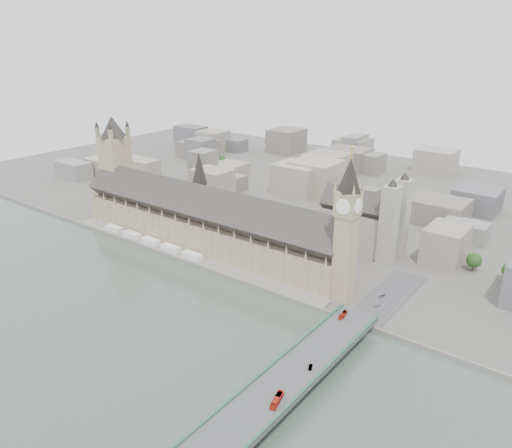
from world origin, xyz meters
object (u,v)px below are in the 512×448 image
Objects in this scene: palace_of_westminster at (205,222)px; red_bus_north at (343,315)px; victoria_tower at (116,163)px; car_approach at (382,296)px; car_silver at (310,367)px; red_bus_south at (277,400)px; westminster_bridge at (296,378)px; elizabeth_tower at (347,221)px; westminster_abbey at (364,222)px.

palace_of_westminster is 163.89m from red_bus_north.
victoria_tower is at bearing 177.04° from palace_of_westminster.
red_bus_north is 1.71× the size of car_approach.
palace_of_westminster is at bearing 125.13° from car_silver.
westminster_bridge is at bearing 89.32° from red_bus_south.
elizabeth_tower is 1.07× the size of victoria_tower.
car_silver is (-1.05, 31.68, -0.88)m from red_bus_south.
car_silver is (5.38, 5.47, 5.91)m from westminster_bridge.
westminster_abbey is at bearing 90.94° from red_bus_south.
victoria_tower is 287.06m from red_bus_north.
elizabeth_tower reaches higher than westminster_abbey.
red_bus_north is at bearing -69.36° from westminster_abbey.
car_silver is at bearing -31.29° from palace_of_westminster.
red_bus_south is at bearing -38.38° from palace_of_westminster.
westminster_abbey is (232.92, 69.00, -30.12)m from victoria_tower.
car_silver is at bearing -86.15° from red_bus_north.
westminster_bridge is at bearing -21.78° from victoria_tower.
elizabeth_tower is 0.33× the size of westminster_bridge.
victoria_tower is 20.92× the size of car_silver.
elizabeth_tower is at bearing 104.11° from westminster_bridge.
car_approach is (-1.63, 92.61, 0.02)m from car_silver.
elizabeth_tower is 11.32× the size of red_bus_north.
car_approach reaches higher than westminster_bridge.
red_bus_north is at bearing -10.71° from victoria_tower.
victoria_tower is 291.52m from car_approach.
palace_of_westminster is at bearing -169.10° from car_approach.
westminster_abbey is (-51.08, 182.50, 19.96)m from westminster_bridge.
red_bus_north is (156.77, -46.45, -11.13)m from palace_of_westminster.
car_approach reaches higher than car_silver.
westminster_bridge is 9.68m from car_silver.
westminster_bridge is at bearing -158.11° from car_silver.
westminster_abbey reaches higher than car_silver.
car_silver is (167.38, -101.73, -11.67)m from palace_of_westminster.
red_bus_north is at bearing -89.47° from car_approach.
red_bus_north is 56.29m from car_silver.
elizabeth_tower reaches higher than red_bus_north.
elizabeth_tower is at bearing -160.64° from car_approach.
victoria_tower is 325.18m from red_bus_south.
elizabeth_tower is 133.69m from red_bus_south.
car_silver is (10.61, -55.28, -0.54)m from red_bus_north.
elizabeth_tower reaches higher than palace_of_westminster.
car_silver is (56.45, -177.03, -14.04)m from westminster_abbey.
palace_of_westminster is 196.22m from car_silver.
red_bus_south is at bearing -74.72° from car_approach.
westminster_bridge is 27.14× the size of red_bus_south.
victoria_tower is (-122.00, 6.30, 32.50)m from palace_of_westminster.
elizabeth_tower is 96.91m from westminster_abbey.
palace_of_westminster is 0.82× the size of westminster_bridge.
red_bus_north is (278.77, -52.75, -43.63)m from victoria_tower.
red_bus_south reaches higher than car_approach.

